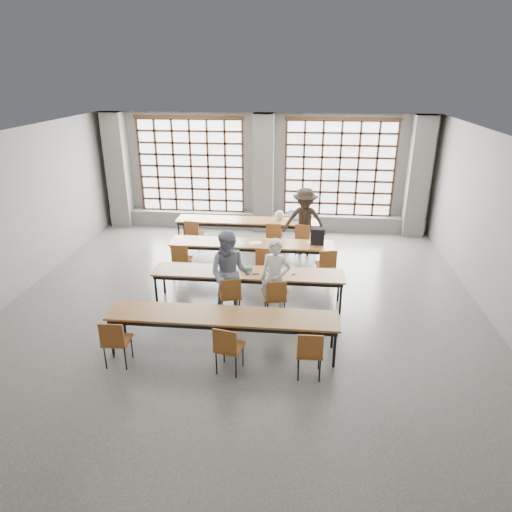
{
  "coord_description": "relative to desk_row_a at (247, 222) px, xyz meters",
  "views": [
    {
      "loc": [
        1.15,
        -8.28,
        4.64
      ],
      "look_at": [
        0.26,
        0.4,
        1.07
      ],
      "focal_mm": 32.0,
      "sensor_mm": 36.0,
      "label": 1
    }
  ],
  "objects": [
    {
      "name": "floor",
      "position": [
        0.34,
        -3.89,
        -0.66
      ],
      "size": [
        11.0,
        11.0,
        0.0
      ],
      "primitive_type": "plane",
      "color": "#4B4B49",
      "rests_on": "ground"
    },
    {
      "name": "ceiling",
      "position": [
        0.34,
        -3.89,
        2.84
      ],
      "size": [
        11.0,
        11.0,
        0.0
      ],
      "primitive_type": "plane",
      "rotation": [
        3.14,
        0.0,
        0.0
      ],
      "color": "silver",
      "rests_on": "floor"
    },
    {
      "name": "wall_back",
      "position": [
        0.34,
        1.61,
        1.09
      ],
      "size": [
        10.0,
        0.0,
        10.0
      ],
      "primitive_type": "plane",
      "rotation": [
        1.57,
        0.0,
        0.0
      ],
      "color": "slate",
      "rests_on": "floor"
    },
    {
      "name": "wall_front",
      "position": [
        0.34,
        -9.39,
        1.09
      ],
      "size": [
        10.0,
        0.0,
        10.0
      ],
      "primitive_type": "plane",
      "rotation": [
        -1.57,
        0.0,
        0.0
      ],
      "color": "slate",
      "rests_on": "floor"
    },
    {
      "name": "wall_right",
      "position": [
        5.34,
        -3.89,
        1.09
      ],
      "size": [
        0.0,
        11.0,
        11.0
      ],
      "primitive_type": "plane",
      "rotation": [
        1.57,
        0.0,
        -1.57
      ],
      "color": "slate",
      "rests_on": "floor"
    },
    {
      "name": "column_left",
      "position": [
        -4.16,
        1.33,
        1.09
      ],
      "size": [
        0.6,
        0.55,
        3.5
      ],
      "primitive_type": "cube",
      "color": "#5B5B59",
      "rests_on": "floor"
    },
    {
      "name": "column_mid",
      "position": [
        0.34,
        1.33,
        1.09
      ],
      "size": [
        0.6,
        0.55,
        3.5
      ],
      "primitive_type": "cube",
      "color": "#5B5B59",
      "rests_on": "floor"
    },
    {
      "name": "column_right",
      "position": [
        4.84,
        1.33,
        1.09
      ],
      "size": [
        0.6,
        0.55,
        3.5
      ],
      "primitive_type": "cube",
      "color": "#5B5B59",
      "rests_on": "floor"
    },
    {
      "name": "window_left",
      "position": [
        -1.91,
        1.53,
        1.24
      ],
      "size": [
        3.32,
        0.12,
        3.0
      ],
      "color": "white",
      "rests_on": "wall_back"
    },
    {
      "name": "window_right",
      "position": [
        2.59,
        1.53,
        1.24
      ],
      "size": [
        3.32,
        0.12,
        3.0
      ],
      "color": "white",
      "rests_on": "wall_back"
    },
    {
      "name": "sill_ledge",
      "position": [
        0.34,
        1.41,
        -0.41
      ],
      "size": [
        9.8,
        0.35,
        0.5
      ],
      "primitive_type": "cube",
      "color": "#5B5B59",
      "rests_on": "floor"
    },
    {
      "name": "desk_row_a",
      "position": [
        0.0,
        0.0,
        0.0
      ],
      "size": [
        4.0,
        0.7,
        0.73
      ],
      "color": "brown",
      "rests_on": "floor"
    },
    {
      "name": "desk_row_b",
      "position": [
        0.31,
        -1.81,
        0.0
      ],
      "size": [
        4.0,
        0.7,
        0.73
      ],
      "color": "brown",
      "rests_on": "floor"
    },
    {
      "name": "desk_row_c",
      "position": [
        0.44,
        -3.54,
        0.0
      ],
      "size": [
        4.0,
        0.7,
        0.73
      ],
      "color": "brown",
      "rests_on": "floor"
    },
    {
      "name": "desk_row_d",
      "position": [
        0.21,
        -5.38,
        0.0
      ],
      "size": [
        4.0,
        0.7,
        0.73
      ],
      "color": "brown",
      "rests_on": "floor"
    },
    {
      "name": "chair_back_left",
      "position": [
        -1.41,
        -0.63,
        -0.13
      ],
      "size": [
        0.48,
        0.48,
        0.88
      ],
      "color": "brown",
      "rests_on": "floor"
    },
    {
      "name": "chair_back_mid",
      "position": [
        0.8,
        -0.63,
        -0.13
      ],
      "size": [
        0.44,
        0.44,
        0.88
      ],
      "color": "brown",
      "rests_on": "floor"
    },
    {
      "name": "chair_back_right",
      "position": [
        1.58,
        -0.63,
        -0.13
      ],
      "size": [
        0.51,
        0.52,
        0.88
      ],
      "color": "brown",
      "rests_on": "floor"
    },
    {
      "name": "chair_mid_left",
      "position": [
        -1.29,
        -2.44,
        -0.13
      ],
      "size": [
        0.42,
        0.43,
        0.88
      ],
      "color": "brown",
      "rests_on": "floor"
    },
    {
      "name": "chair_mid_centre",
      "position": [
        0.7,
        -2.43,
        -0.13
      ],
      "size": [
        0.46,
        0.46,
        0.88
      ],
      "color": "brown",
      "rests_on": "floor"
    },
    {
      "name": "chair_mid_right",
      "position": [
        2.12,
        -2.43,
        -0.13
      ],
      "size": [
        0.49,
        0.49,
        0.88
      ],
      "color": "brown",
      "rests_on": "floor"
    },
    {
      "name": "chair_front_left",
      "position": [
        0.16,
        -4.17,
        -0.13
      ],
      "size": [
        0.52,
        0.52,
        0.88
      ],
      "color": "brown",
      "rests_on": "floor"
    },
    {
      "name": "chair_front_right",
      "position": [
        1.05,
        -4.17,
        -0.13
      ],
      "size": [
        0.5,
        0.5,
        0.88
      ],
      "color": "brown",
      "rests_on": "floor"
    },
    {
      "name": "chair_near_left",
      "position": [
        -1.48,
        -6.01,
        -0.13
      ],
      "size": [
        0.43,
        0.44,
        0.88
      ],
      "color": "brown",
      "rests_on": "floor"
    },
    {
      "name": "chair_near_mid",
      "position": [
        0.4,
        -6.0,
        -0.13
      ],
      "size": [
        0.5,
        0.5,
        0.88
      ],
      "color": "brown",
      "rests_on": "floor"
    },
    {
      "name": "chair_near_right",
      "position": [
        1.71,
        -6.01,
        -0.13
      ],
      "size": [
        0.43,
        0.43,
        0.88
      ],
      "color": "brown",
      "rests_on": "floor"
    },
    {
      "name": "student_male",
      "position": [
        1.04,
        -4.04,
        0.16
      ],
      "size": [
        0.65,
        0.47,
        1.65
      ],
      "primitive_type": "imported",
      "rotation": [
        0.0,
        0.0,
        -0.14
      ],
      "color": "silver",
      "rests_on": "floor"
    },
    {
      "name": "student_female",
      "position": [
        0.14,
        -4.04,
        0.23
      ],
      "size": [
        0.91,
        0.73,
        1.78
      ],
      "primitive_type": "imported",
      "rotation": [
        0.0,
        0.0,
        -0.07
      ],
      "color": "navy",
      "rests_on": "floor"
    },
    {
      "name": "student_back",
      "position": [
        1.6,
        -0.5,
        0.24
      ],
      "size": [
        1.23,
        0.79,
        1.8
      ],
      "primitive_type": "imported",
      "rotation": [
        0.0,
        0.0,
        -0.1
      ],
      "color": "black",
      "rests_on": "floor"
    },
    {
      "name": "laptop_front",
      "position": [
        0.98,
        -3.44,
        0.13
      ],
      "size": [
        0.4,
        0.36,
        0.26
      ],
      "color": "silver",
      "rests_on": "desk_row_c"
    },
    {
      "name": "laptop_back",
      "position": [
        1.34,
        0.11,
        0.13
      ],
      "size": [
        0.4,
        0.35,
        0.26
      ],
      "color": "#B5B4BA",
      "rests_on": "desk_row_a"
    },
    {
      "name": "mouse",
      "position": [
        1.39,
        -3.56,
        0.08
      ],
      "size": [
        0.11,
        0.09,
        0.04
      ],
      "primitive_type": "ellipsoid",
      "rotation": [
        0.0,
        0.0,
        -0.28
      ],
      "color": "silver",
      "rests_on": "desk_row_c"
    },
    {
      "name": "green_box",
      "position": [
        0.39,
        -3.46,
        0.11
      ],
      "size": [
        0.27,
        0.17,
        0.09
      ],
      "primitive_type": "cube",
      "rotation": [
        0.0,
        0.0,
        -0.33
      ],
      "color": "#2A832D",
      "rests_on": "desk_row_c"
    },
    {
      "name": "phone",
      "position": [
        0.62,
        -3.64,
        0.07
      ],
      "size": [
        0.13,
        0.07,
        0.01
      ],
      "primitive_type": "cube",
      "rotation": [
        0.0,
        0.0,
        0.07
      ],
      "color": "black",
      "rests_on": "desk_row_c"
    },
    {
      "name": "paper_sheet_a",
      "position": [
        -0.29,
        -1.76,
        0.07
      ],
      "size": [
        0.3,
        0.22,
        0.0
      ],
      "primitive_type": "cube",
      "rotation": [
        0.0,
        0.0,
        -0.02
      ],
      "color": "white",
      "rests_on": "desk_row_b"
    },
    {
      "name": "paper_sheet_b",
      "position": [
        0.01,
        -1.86,
        0.07
      ],
      "size": [
        0.36,
        0.32,
        0.0
      ],
      "primitive_type": "cube",
      "rotation": [
        0.0,
        0.0,
        -0.44
      ],
      "color": "white",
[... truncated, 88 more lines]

